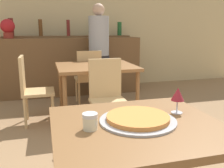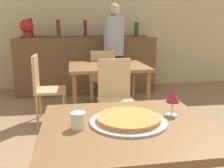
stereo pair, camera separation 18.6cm
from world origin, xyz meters
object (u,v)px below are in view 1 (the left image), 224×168
object	(u,v)px
chair_far_side_front	(107,93)
chair_far_side_left	(31,86)
potted_plant	(8,28)
cheese_shaker	(90,121)
person_standing	(99,49)
pizza_tray	(138,119)
wine_glass	(178,95)
chair_far_side_back	(89,75)

from	to	relation	value
chair_far_side_front	chair_far_side_left	distance (m)	1.05
chair_far_side_left	potted_plant	bearing A→B (deg)	15.44
cheese_shaker	potted_plant	distance (m)	3.64
chair_far_side_left	cheese_shaker	bearing A→B (deg)	-169.47
person_standing	potted_plant	bearing A→B (deg)	160.36
pizza_tray	potted_plant	size ratio (longest dim) A/B	1.31
pizza_tray	person_standing	xyz separation A→B (m)	(0.42, 2.95, 0.14)
wine_glass	person_standing	bearing A→B (deg)	87.20
cheese_shaker	chair_far_side_front	bearing A→B (deg)	72.67
pizza_tray	wine_glass	distance (m)	0.31
chair_far_side_back	pizza_tray	distance (m)	2.68
pizza_tray	wine_glass	world-z (taller)	wine_glass
wine_glass	potted_plant	world-z (taller)	potted_plant
chair_far_side_back	potted_plant	distance (m)	1.66
chair_far_side_back	person_standing	distance (m)	0.53
cheese_shaker	wine_glass	world-z (taller)	wine_glass
potted_plant	wine_glass	bearing A→B (deg)	-68.48
chair_far_side_left	wine_glass	world-z (taller)	chair_far_side_left
chair_far_side_back	pizza_tray	xyz separation A→B (m)	(-0.19, -2.67, 0.24)
chair_far_side_left	cheese_shaker	world-z (taller)	chair_far_side_left
chair_far_side_back	person_standing	size ratio (longest dim) A/B	0.55
chair_far_side_front	potted_plant	xyz separation A→B (m)	(-1.25, 2.04, 0.74)
pizza_tray	cheese_shaker	size ratio (longest dim) A/B	4.94
chair_far_side_front	potted_plant	size ratio (longest dim) A/B	2.72
chair_far_side_front	person_standing	bearing A→B (deg)	81.04
chair_far_side_back	wine_glass	size ratio (longest dim) A/B	5.61
chair_far_side_left	potted_plant	world-z (taller)	potted_plant
chair_far_side_left	wine_glass	xyz separation A→B (m)	(0.95, -1.98, 0.33)
pizza_tray	potted_plant	distance (m)	3.68
person_standing	wine_glass	world-z (taller)	person_standing
person_standing	wine_glass	bearing A→B (deg)	-92.80
chair_far_side_front	wine_glass	distance (m)	1.41
chair_far_side_back	cheese_shaker	world-z (taller)	chair_far_side_back
wine_glass	chair_far_side_front	bearing A→B (deg)	94.09
chair_far_side_front	chair_far_side_left	xyz separation A→B (m)	(-0.85, 0.61, 0.00)
chair_far_side_left	pizza_tray	size ratio (longest dim) A/B	2.08
chair_far_side_front	potted_plant	distance (m)	2.50
person_standing	wine_glass	size ratio (longest dim) A/B	10.25
chair_far_side_back	cheese_shaker	xyz separation A→B (m)	(-0.46, -2.71, 0.26)
person_standing	chair_far_side_front	bearing A→B (deg)	-98.96
chair_far_side_front	wine_glass	world-z (taller)	chair_far_side_front
wine_glass	pizza_tray	bearing A→B (deg)	-165.10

